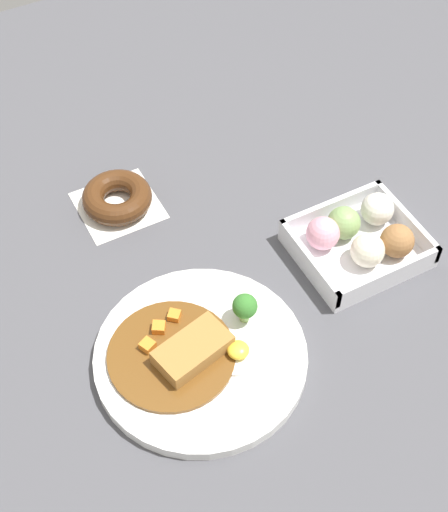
{
  "coord_description": "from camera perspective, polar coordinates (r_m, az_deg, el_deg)",
  "views": [
    {
      "loc": [
        0.36,
        0.61,
        0.89
      ],
      "look_at": [
        0.03,
        -0.0,
        0.03
      ],
      "focal_mm": 53.37,
      "sensor_mm": 36.0,
      "label": 1
    }
  ],
  "objects": [
    {
      "name": "ground_plane",
      "position": [
        1.14,
        1.5,
        -0.41
      ],
      "size": [
        1.6,
        1.6,
        0.0
      ],
      "primitive_type": "plane",
      "color": "#4C4C51"
    },
    {
      "name": "curry_plate",
      "position": [
        1.03,
        -1.9,
        -7.41
      ],
      "size": [
        0.29,
        0.29,
        0.07
      ],
      "color": "white",
      "rests_on": "ground_plane"
    },
    {
      "name": "donut_box",
      "position": [
        1.15,
        10.13,
        1.33
      ],
      "size": [
        0.18,
        0.16,
        0.06
      ],
      "color": "white",
      "rests_on": "ground_plane"
    },
    {
      "name": "chocolate_ring_donut",
      "position": [
        1.21,
        -8.01,
        4.33
      ],
      "size": [
        0.12,
        0.12,
        0.04
      ],
      "color": "white",
      "rests_on": "ground_plane"
    }
  ]
}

